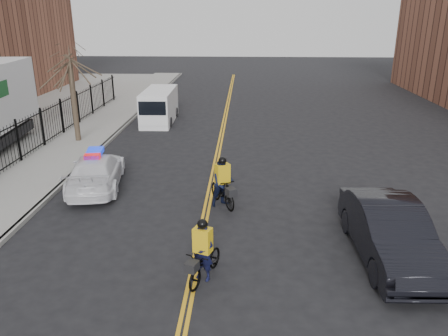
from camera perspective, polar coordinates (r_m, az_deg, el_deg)
ground at (r=13.90m, az=-2.96°, el=-8.69°), size 120.00×120.00×0.00m
center_line_left at (r=21.27m, az=-1.10°, el=1.57°), size 0.10×60.00×0.01m
center_line_right at (r=21.26m, az=-0.67°, el=1.56°), size 0.10×60.00×0.01m
sidewalk at (r=22.95m, az=-19.93°, el=1.91°), size 3.00×60.00×0.15m
curb at (r=22.42m, az=-16.39°, el=1.89°), size 0.20×60.00×0.15m
iron_fence at (r=23.33m, az=-23.61°, el=4.08°), size 0.12×28.00×2.00m
street_tree at (r=24.09m, az=-19.34°, el=11.24°), size 3.20×3.20×4.80m
police_cruiser at (r=17.97m, az=-16.36°, el=-0.39°), size 2.66×4.93×1.52m
dark_sedan at (r=13.15m, az=20.83°, el=-7.79°), size 1.89×5.01×1.63m
cargo_van at (r=28.14m, az=-8.49°, el=7.91°), size 1.98×4.90×2.03m
cyclist_near at (r=11.51m, az=-2.78°, el=-11.74°), size 1.19×1.85×1.72m
cyclist_far at (r=15.59m, az=-0.19°, el=-2.45°), size 1.35×1.85×1.85m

